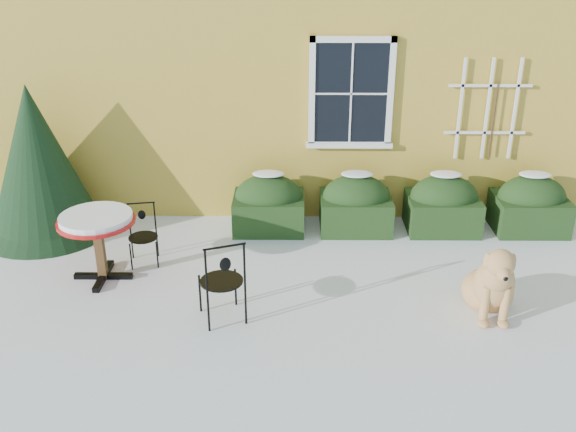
{
  "coord_description": "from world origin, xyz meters",
  "views": [
    {
      "loc": [
        0.06,
        -6.26,
        4.15
      ],
      "look_at": [
        0.0,
        1.0,
        0.9
      ],
      "focal_mm": 40.0,
      "sensor_mm": 36.0,
      "label": 1
    }
  ],
  "objects_px": {
    "patio_chair_near": "(222,280)",
    "dog": "(492,285)",
    "bistro_table": "(97,226)",
    "patio_chair_far": "(143,234)",
    "evergreen_shrub": "(40,176)"
  },
  "relations": [
    {
      "from": "patio_chair_near",
      "to": "patio_chair_far",
      "type": "xyz_separation_m",
      "value": [
        -1.22,
        1.42,
        -0.11
      ]
    },
    {
      "from": "evergreen_shrub",
      "to": "patio_chair_near",
      "type": "height_order",
      "value": "evergreen_shrub"
    },
    {
      "from": "bistro_table",
      "to": "patio_chair_far",
      "type": "relative_size",
      "value": 1.19
    },
    {
      "from": "evergreen_shrub",
      "to": "patio_chair_far",
      "type": "xyz_separation_m",
      "value": [
        1.65,
        -0.94,
        -0.49
      ]
    },
    {
      "from": "patio_chair_near",
      "to": "dog",
      "type": "relative_size",
      "value": 0.97
    },
    {
      "from": "evergreen_shrub",
      "to": "dog",
      "type": "distance_m",
      "value": 6.39
    },
    {
      "from": "bistro_table",
      "to": "patio_chair_far",
      "type": "height_order",
      "value": "bistro_table"
    },
    {
      "from": "patio_chair_near",
      "to": "patio_chair_far",
      "type": "relative_size",
      "value": 1.27
    },
    {
      "from": "patio_chair_far",
      "to": "dog",
      "type": "bearing_deg",
      "value": -26.83
    },
    {
      "from": "patio_chair_near",
      "to": "dog",
      "type": "distance_m",
      "value": 3.11
    },
    {
      "from": "bistro_table",
      "to": "dog",
      "type": "distance_m",
      "value": 4.85
    },
    {
      "from": "patio_chair_near",
      "to": "bistro_table",
      "type": "bearing_deg",
      "value": -49.86
    },
    {
      "from": "bistro_table",
      "to": "patio_chair_near",
      "type": "bearing_deg",
      "value": -29.68
    },
    {
      "from": "bistro_table",
      "to": "dog",
      "type": "xyz_separation_m",
      "value": [
        4.77,
        -0.8,
        -0.36
      ]
    },
    {
      "from": "bistro_table",
      "to": "patio_chair_near",
      "type": "relative_size",
      "value": 0.93
    }
  ]
}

